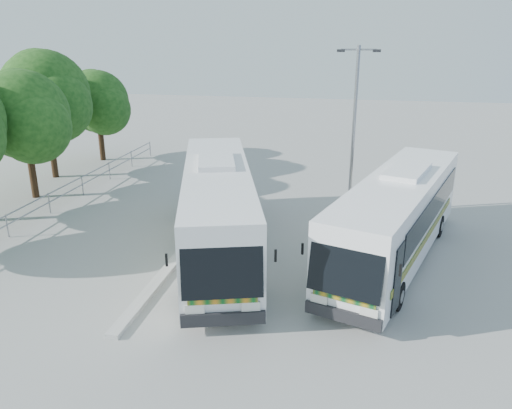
% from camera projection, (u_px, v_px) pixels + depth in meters
% --- Properties ---
extents(ground, '(100.00, 100.00, 0.00)m').
position_uv_depth(ground, '(241.00, 257.00, 19.03)').
color(ground, gray).
rests_on(ground, ground).
extents(kerb_divider, '(0.40, 16.00, 0.15)m').
position_uv_depth(kerb_divider, '(199.00, 232.00, 21.30)').
color(kerb_divider, '#B2B2AD').
rests_on(kerb_divider, ground).
extents(railing, '(0.06, 22.00, 1.00)m').
position_uv_depth(railing, '(61.00, 192.00, 24.39)').
color(railing, gray).
rests_on(railing, ground).
extents(tree_far_c, '(4.97, 4.69, 6.49)m').
position_uv_depth(tree_far_c, '(25.00, 115.00, 24.67)').
color(tree_far_c, '#382314').
rests_on(tree_far_c, ground).
extents(tree_far_d, '(5.62, 5.30, 7.33)m').
position_uv_depth(tree_far_d, '(46.00, 95.00, 28.14)').
color(tree_far_d, '#382314').
rests_on(tree_far_d, ground).
extents(tree_far_e, '(4.54, 4.28, 5.92)m').
position_uv_depth(tree_far_e, '(98.00, 102.00, 32.49)').
color(tree_far_e, '#382314').
rests_on(tree_far_e, ground).
extents(coach_main, '(5.73, 12.09, 3.31)m').
position_uv_depth(coach_main, '(218.00, 207.00, 19.04)').
color(coach_main, white).
rests_on(coach_main, ground).
extents(coach_adjacent, '(5.59, 11.47, 3.14)m').
position_uv_depth(coach_adjacent, '(397.00, 216.00, 18.34)').
color(coach_adjacent, white).
rests_on(coach_adjacent, ground).
extents(lamppost, '(1.87, 0.38, 7.63)m').
position_uv_depth(lamppost, '(354.00, 125.00, 22.45)').
color(lamppost, gray).
rests_on(lamppost, ground).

